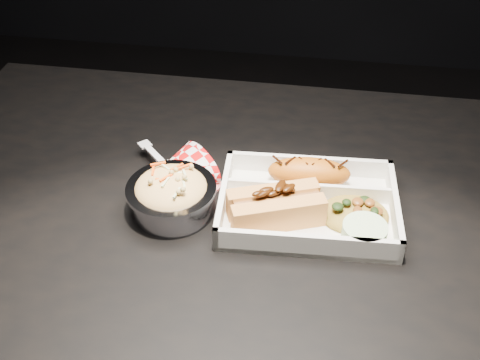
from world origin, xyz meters
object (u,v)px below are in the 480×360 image
Objects in this scene: fried_pastry at (309,173)px; napkin_fork at (173,175)px; dining_table at (277,270)px; foil_coleslaw_cup at (172,194)px; food_tray at (308,207)px; hotdog at (276,205)px.

napkin_fork reaches higher than fried_pastry.
fried_pastry is (0.03, 0.09, 0.12)m from dining_table.
fried_pastry is 0.96× the size of foil_coleslaw_cup.
fried_pastry is (-0.00, 0.06, 0.02)m from food_tray.
dining_table is 0.11m from food_tray.
fried_pastry is 0.09m from hotdog.
food_tray is at bearing 36.77° from napkin_fork.
napkin_fork is at bearing 167.23° from food_tray.
dining_table is at bearing -139.64° from food_tray.
hotdog is 0.18m from napkin_fork.
dining_table is 0.20m from foil_coleslaw_cup.
dining_table is 0.12m from hotdog.
dining_table is 4.62× the size of food_tray.
hotdog is 1.12× the size of foil_coleslaw_cup.
hotdog reaches higher than dining_table.
food_tray reaches higher than dining_table.
fried_pastry is 0.21m from napkin_fork.
foil_coleslaw_cup reaches higher than napkin_fork.
food_tray is (0.04, 0.04, 0.10)m from dining_table.
fried_pastry reaches higher than food_tray.
food_tray is 2.04× the size of foil_coleslaw_cup.
hotdog is at bearing 24.91° from napkin_fork.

